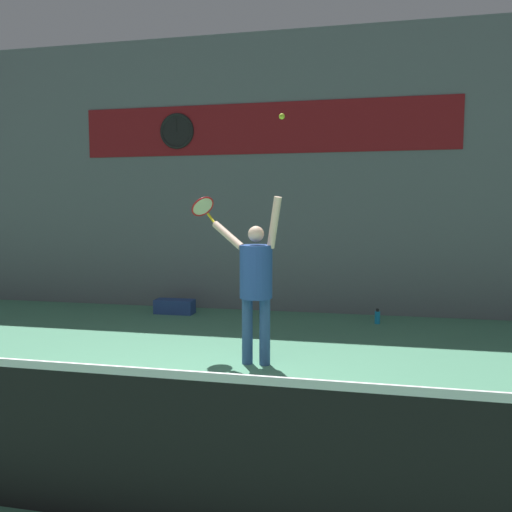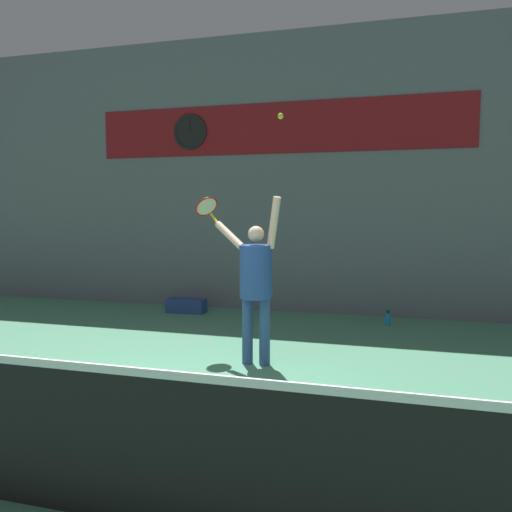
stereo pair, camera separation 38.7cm
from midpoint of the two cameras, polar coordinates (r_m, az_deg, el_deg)
name	(u,v)px [view 2 (the right image)]	position (r m, az deg, el deg)	size (l,w,h in m)	color
ground_plane	(139,423)	(4.66, -10.81, -18.27)	(18.00, 18.00, 0.00)	#4C8C6B
back_wall	(275,174)	(9.17, 3.37, 9.31)	(18.00, 0.10, 5.00)	slate
sponsor_banner	(274,128)	(9.20, 3.32, 14.38)	(6.80, 0.02, 0.90)	maroon
scoreboard_clock	(190,132)	(9.65, -6.36, 13.93)	(0.66, 0.06, 0.66)	black
court_net	(36,430)	(3.46, -20.81, -18.12)	(6.27, 0.07, 1.06)	#333333
tennis_player	(256,279)	(5.93, 1.83, -2.60)	(0.98, 0.59, 2.01)	#2D4C7F
tennis_racket	(207,208)	(6.59, -3.93, 5.55)	(0.42, 0.39, 0.37)	yellow
tennis_ball	(281,116)	(5.74, 4.82, 15.66)	(0.07, 0.07, 0.07)	#CCDB2D
water_bottle	(388,319)	(8.40, 16.14, -6.92)	(0.09, 0.09, 0.25)	#198CCC
equipment_bag	(186,306)	(9.15, -6.77, -5.65)	(0.70, 0.30, 0.25)	navy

